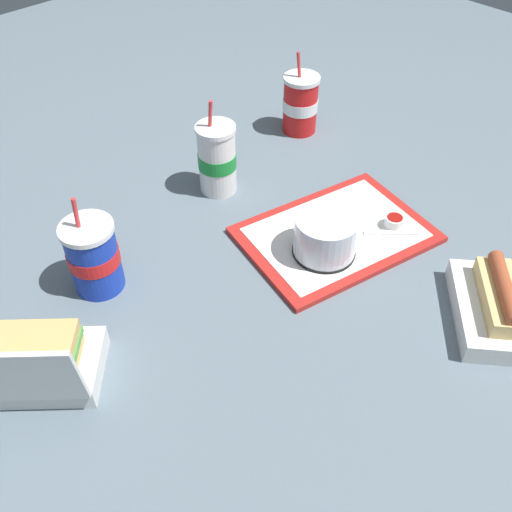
{
  "coord_description": "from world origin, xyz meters",
  "views": [
    {
      "loc": [
        0.48,
        0.5,
        0.78
      ],
      "look_at": [
        -0.04,
        -0.05,
        0.05
      ],
      "focal_mm": 40.0,
      "sensor_mm": 36.0,
      "label": 1
    }
  ],
  "objects_px": {
    "clamshell_sandwich_center": "(35,363)",
    "soda_cup_left": "(217,159)",
    "soda_cup_corner": "(300,104)",
    "ketchup_cup": "(394,222)",
    "soda_cup_right": "(93,256)",
    "food_tray": "(336,234)",
    "clamshell_hotdog_right": "(504,303)",
    "plastic_fork": "(391,233)",
    "cake_container": "(325,237)"
  },
  "relations": [
    {
      "from": "clamshell_sandwich_center",
      "to": "ketchup_cup",
      "type": "bearing_deg",
      "value": 165.87
    },
    {
      "from": "cake_container",
      "to": "clamshell_sandwich_center",
      "type": "height_order",
      "value": "clamshell_sandwich_center"
    },
    {
      "from": "cake_container",
      "to": "clamshell_sandwich_center",
      "type": "relative_size",
      "value": 0.5
    },
    {
      "from": "food_tray",
      "to": "soda_cup_right",
      "type": "relative_size",
      "value": 2.05
    },
    {
      "from": "ketchup_cup",
      "to": "soda_cup_corner",
      "type": "xyz_separation_m",
      "value": [
        -0.15,
        -0.4,
        0.05
      ]
    },
    {
      "from": "food_tray",
      "to": "soda_cup_corner",
      "type": "xyz_separation_m",
      "value": [
        -0.25,
        -0.33,
        0.07
      ]
    },
    {
      "from": "soda_cup_corner",
      "to": "ketchup_cup",
      "type": "bearing_deg",
      "value": 69.57
    },
    {
      "from": "clamshell_hotdog_right",
      "to": "soda_cup_right",
      "type": "xyz_separation_m",
      "value": [
        0.46,
        -0.56,
        0.03
      ]
    },
    {
      "from": "soda_cup_left",
      "to": "food_tray",
      "type": "bearing_deg",
      "value": 102.62
    },
    {
      "from": "clamshell_sandwich_center",
      "to": "soda_cup_left",
      "type": "xyz_separation_m",
      "value": [
        -0.54,
        -0.18,
        0.04
      ]
    },
    {
      "from": "cake_container",
      "to": "soda_cup_left",
      "type": "distance_m",
      "value": 0.31
    },
    {
      "from": "food_tray",
      "to": "ketchup_cup",
      "type": "height_order",
      "value": "ketchup_cup"
    },
    {
      "from": "food_tray",
      "to": "ketchup_cup",
      "type": "xyz_separation_m",
      "value": [
        -0.1,
        0.07,
        0.02
      ]
    },
    {
      "from": "food_tray",
      "to": "ketchup_cup",
      "type": "relative_size",
      "value": 10.46
    },
    {
      "from": "ketchup_cup",
      "to": "soda_cup_corner",
      "type": "relative_size",
      "value": 0.19
    },
    {
      "from": "cake_container",
      "to": "soda_cup_right",
      "type": "xyz_separation_m",
      "value": [
        0.36,
        -0.24,
        0.02
      ]
    },
    {
      "from": "clamshell_sandwich_center",
      "to": "soda_cup_right",
      "type": "height_order",
      "value": "soda_cup_right"
    },
    {
      "from": "clamshell_hotdog_right",
      "to": "soda_cup_left",
      "type": "height_order",
      "value": "soda_cup_left"
    },
    {
      "from": "clamshell_hotdog_right",
      "to": "soda_cup_left",
      "type": "relative_size",
      "value": 1.19
    },
    {
      "from": "plastic_fork",
      "to": "soda_cup_right",
      "type": "bearing_deg",
      "value": 13.03
    },
    {
      "from": "cake_container",
      "to": "soda_cup_corner",
      "type": "height_order",
      "value": "soda_cup_corner"
    },
    {
      "from": "plastic_fork",
      "to": "food_tray",
      "type": "bearing_deg",
      "value": -2.33
    },
    {
      "from": "food_tray",
      "to": "soda_cup_left",
      "type": "relative_size",
      "value": 1.9
    },
    {
      "from": "clamshell_sandwich_center",
      "to": "soda_cup_right",
      "type": "relative_size",
      "value": 1.22
    },
    {
      "from": "clamshell_hotdog_right",
      "to": "soda_cup_left",
      "type": "bearing_deg",
      "value": -80.53
    },
    {
      "from": "soda_cup_right",
      "to": "soda_cup_left",
      "type": "distance_m",
      "value": 0.36
    },
    {
      "from": "soda_cup_right",
      "to": "soda_cup_left",
      "type": "xyz_separation_m",
      "value": [
        -0.36,
        -0.07,
        0.01
      ]
    },
    {
      "from": "ketchup_cup",
      "to": "plastic_fork",
      "type": "height_order",
      "value": "ketchup_cup"
    },
    {
      "from": "plastic_fork",
      "to": "clamshell_hotdog_right",
      "type": "distance_m",
      "value": 0.26
    },
    {
      "from": "ketchup_cup",
      "to": "soda_cup_left",
      "type": "height_order",
      "value": "soda_cup_left"
    },
    {
      "from": "plastic_fork",
      "to": "soda_cup_corner",
      "type": "height_order",
      "value": "soda_cup_corner"
    },
    {
      "from": "clamshell_sandwich_center",
      "to": "clamshell_hotdog_right",
      "type": "bearing_deg",
      "value": 145.3
    },
    {
      "from": "clamshell_hotdog_right",
      "to": "soda_cup_corner",
      "type": "height_order",
      "value": "soda_cup_corner"
    },
    {
      "from": "ketchup_cup",
      "to": "clamshell_sandwich_center",
      "type": "bearing_deg",
      "value": -14.13
    },
    {
      "from": "food_tray",
      "to": "soda_cup_left",
      "type": "bearing_deg",
      "value": -77.38
    },
    {
      "from": "food_tray",
      "to": "clamshell_sandwich_center",
      "type": "height_order",
      "value": "clamshell_sandwich_center"
    },
    {
      "from": "food_tray",
      "to": "ketchup_cup",
      "type": "distance_m",
      "value": 0.12
    },
    {
      "from": "plastic_fork",
      "to": "clamshell_hotdog_right",
      "type": "bearing_deg",
      "value": 126.25
    },
    {
      "from": "cake_container",
      "to": "clamshell_hotdog_right",
      "type": "height_order",
      "value": "clamshell_hotdog_right"
    },
    {
      "from": "ketchup_cup",
      "to": "clamshell_sandwich_center",
      "type": "distance_m",
      "value": 0.72
    },
    {
      "from": "cake_container",
      "to": "soda_cup_right",
      "type": "distance_m",
      "value": 0.43
    },
    {
      "from": "soda_cup_corner",
      "to": "food_tray",
      "type": "bearing_deg",
      "value": 53.31
    },
    {
      "from": "clamshell_sandwich_center",
      "to": "soda_cup_left",
      "type": "height_order",
      "value": "soda_cup_left"
    },
    {
      "from": "plastic_fork",
      "to": "clamshell_sandwich_center",
      "type": "relative_size",
      "value": 0.44
    },
    {
      "from": "soda_cup_left",
      "to": "ketchup_cup",
      "type": "bearing_deg",
      "value": 114.33
    },
    {
      "from": "cake_container",
      "to": "soda_cup_left",
      "type": "xyz_separation_m",
      "value": [
        0.0,
        -0.31,
        0.03
      ]
    },
    {
      "from": "ketchup_cup",
      "to": "soda_cup_right",
      "type": "distance_m",
      "value": 0.6
    },
    {
      "from": "ketchup_cup",
      "to": "clamshell_hotdog_right",
      "type": "xyz_separation_m",
      "value": [
        0.06,
        0.27,
        0.01
      ]
    },
    {
      "from": "clamshell_hotdog_right",
      "to": "clamshell_sandwich_center",
      "type": "relative_size",
      "value": 1.04
    },
    {
      "from": "ketchup_cup",
      "to": "plastic_fork",
      "type": "xyz_separation_m",
      "value": [
        0.02,
        0.01,
        -0.01
      ]
    }
  ]
}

